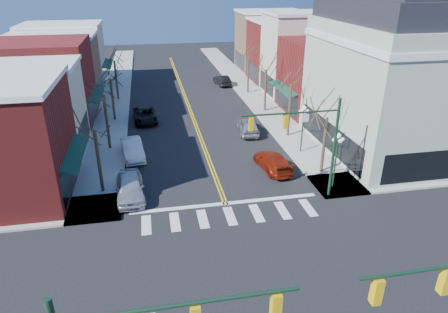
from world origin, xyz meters
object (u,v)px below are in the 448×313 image
car_left_near (130,187)px  car_left_mid (132,149)px  lamppost_corner (337,151)px  car_right_mid (248,126)px  car_left_far (145,115)px  victorian_corner (402,75)px  lamppost_midblock (303,121)px  car_right_near (273,162)px  car_right_far (222,80)px

car_left_near → car_left_mid: bearing=85.9°
lamppost_corner → car_right_mid: bearing=105.7°
car_left_far → lamppost_corner: bearing=-56.7°
car_left_mid → victorian_corner: bearing=-13.8°
car_left_near → car_left_far: (1.24, 16.15, -0.11)m
lamppost_corner → car_left_far: bearing=127.2°
car_left_far → lamppost_midblock: bearing=-43.6°
car_right_near → car_right_mid: bearing=-96.4°
lamppost_corner → car_left_near: (-14.60, 1.45, -2.15)m
car_left_far → car_right_mid: size_ratio=1.10×
car_right_near → car_right_mid: size_ratio=1.04×
lamppost_midblock → car_left_far: bearing=140.3°
car_left_far → car_right_near: size_ratio=1.06×
lamppost_midblock → victorian_corner: bearing=-3.4°
lamppost_corner → car_right_near: lamppost_corner is taller
car_right_far → car_left_far: bearing=43.8°
lamppost_corner → car_right_near: size_ratio=0.91×
victorian_corner → lamppost_corner: size_ratio=3.29×
car_left_mid → car_right_mid: bearing=10.7°
car_left_mid → car_left_far: 9.30m
victorian_corner → lamppost_corner: victorian_corner is taller
victorian_corner → car_left_mid: bearing=174.1°
car_right_far → victorian_corner: bearing=105.2°
car_left_near → car_right_mid: car_left_near is taller
car_right_near → car_right_mid: (0.00, 8.29, 0.09)m
car_left_mid → car_left_near: bearing=-98.3°
victorian_corner → car_left_far: 25.28m
victorian_corner → car_right_mid: (-11.70, 6.09, -5.88)m
car_right_near → car_left_mid: bearing=-28.7°
car_right_far → car_right_near: bearing=80.2°
car_left_mid → car_right_far: 26.03m
car_left_near → car_right_mid: (11.20, 10.65, -0.03)m
victorian_corner → car_right_mid: bearing=152.5°
lamppost_midblock → car_right_far: size_ratio=1.02×
lamppost_corner → car_right_far: (-2.36, 31.36, -2.26)m
victorian_corner → lamppost_corner: bearing=-144.1°
lamppost_midblock → car_left_near: 15.60m
victorian_corner → lamppost_midblock: (-8.30, 0.50, -3.70)m
victorian_corner → car_left_near: bearing=-168.8°
lamppost_midblock → car_right_mid: 6.90m
lamppost_midblock → car_left_far: 17.51m
victorian_corner → lamppost_midblock: victorian_corner is taller
victorian_corner → lamppost_corner: 10.89m
car_left_mid → car_left_far: (1.18, 9.23, -0.07)m
car_left_far → car_right_near: car_left_far is taller
car_right_mid → car_right_far: size_ratio=1.08×
car_right_near → car_left_far: bearing=-60.6°
lamppost_midblock → car_left_far: (-13.36, 11.09, -2.26)m
lamppost_corner → lamppost_midblock: 6.50m
car_right_near → car_left_near: bearing=5.5°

